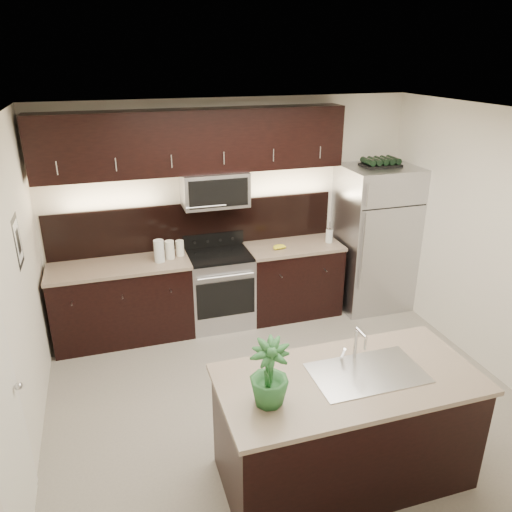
{
  "coord_description": "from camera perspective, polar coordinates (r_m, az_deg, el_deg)",
  "views": [
    {
      "loc": [
        -1.46,
        -3.73,
        3.17
      ],
      "look_at": [
        -0.14,
        0.55,
        1.33
      ],
      "focal_mm": 35.0,
      "sensor_mm": 36.0,
      "label": 1
    }
  ],
  "objects": [
    {
      "name": "wine_rack",
      "position": [
        6.4,
        14.05,
        10.36
      ],
      "size": [
        0.46,
        0.29,
        0.11
      ],
      "color": "black",
      "rests_on": "refrigerator"
    },
    {
      "name": "canisters",
      "position": [
        5.85,
        -10.12,
        0.69
      ],
      "size": [
        0.36,
        0.23,
        0.26
      ],
      "rotation": [
        0.0,
        0.0,
        0.43
      ],
      "color": "silver",
      "rests_on": "counter_run"
    },
    {
      "name": "bananas",
      "position": [
        6.08,
        2.22,
        1.01
      ],
      "size": [
        0.18,
        0.15,
        0.05
      ],
      "primitive_type": "ellipsoid",
      "rotation": [
        0.0,
        0.0,
        0.11
      ],
      "color": "yellow",
      "rests_on": "counter_run"
    },
    {
      "name": "ground",
      "position": [
        5.11,
        3.41,
        -16.12
      ],
      "size": [
        4.5,
        4.5,
        0.0
      ],
      "primitive_type": "plane",
      "color": "gray",
      "rests_on": "ground"
    },
    {
      "name": "sink_faucet",
      "position": [
        3.93,
        12.55,
        -12.68
      ],
      "size": [
        0.84,
        0.5,
        0.28
      ],
      "color": "silver",
      "rests_on": "island"
    },
    {
      "name": "island",
      "position": [
        4.15,
        10.13,
        -18.69
      ],
      "size": [
        1.96,
        0.96,
        0.94
      ],
      "color": "black",
      "rests_on": "ground"
    },
    {
      "name": "counter_run",
      "position": [
        6.14,
        -6.03,
        -3.95
      ],
      "size": [
        3.51,
        0.65,
        0.94
      ],
      "color": "black",
      "rests_on": "ground"
    },
    {
      "name": "french_press",
      "position": [
        6.35,
        8.37,
        2.42
      ],
      "size": [
        0.09,
        0.09,
        0.27
      ],
      "rotation": [
        0.0,
        0.0,
        0.3
      ],
      "color": "silver",
      "rests_on": "counter_run"
    },
    {
      "name": "refrigerator",
      "position": [
        6.66,
        13.27,
        2.05
      ],
      "size": [
        0.9,
        0.81,
        1.87
      ],
      "primitive_type": "cube",
      "color": "#B2B2B7",
      "rests_on": "ground"
    },
    {
      "name": "plant",
      "position": [
        3.43,
        1.5,
        -13.24
      ],
      "size": [
        0.36,
        0.36,
        0.48
      ],
      "primitive_type": "imported",
      "rotation": [
        0.0,
        0.0,
        -0.43
      ],
      "color": "#265F2B",
      "rests_on": "island"
    },
    {
      "name": "upper_fixtures",
      "position": [
        5.76,
        -6.75,
        11.8
      ],
      "size": [
        3.49,
        0.4,
        1.66
      ],
      "color": "black",
      "rests_on": "counter_run"
    },
    {
      "name": "room_walls",
      "position": [
        4.2,
        2.69,
        1.69
      ],
      "size": [
        4.52,
        4.02,
        2.71
      ],
      "color": "silver",
      "rests_on": "ground"
    }
  ]
}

